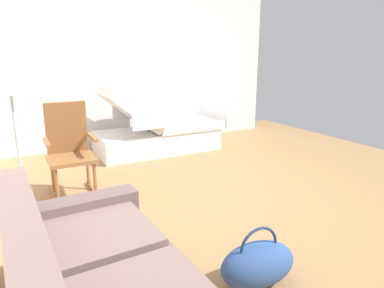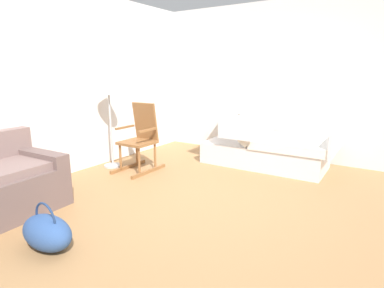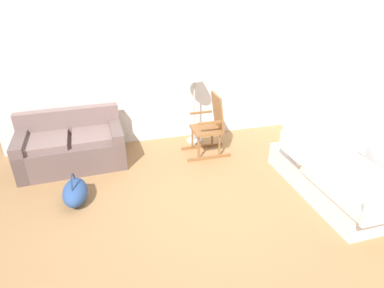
{
  "view_description": "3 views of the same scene",
  "coord_description": "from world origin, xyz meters",
  "px_view_note": "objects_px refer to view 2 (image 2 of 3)",
  "views": [
    {
      "loc": [
        -3.07,
        2.07,
        1.53
      ],
      "look_at": [
        -0.17,
        0.54,
        0.67
      ],
      "focal_mm": 31.74,
      "sensor_mm": 36.0,
      "label": 1
    },
    {
      "loc": [
        -2.89,
        -1.7,
        1.52
      ],
      "look_at": [
        0.26,
        0.36,
        0.65
      ],
      "focal_mm": 29.48,
      "sensor_mm": 36.0,
      "label": 2
    },
    {
      "loc": [
        -0.89,
        -3.07,
        2.66
      ],
      "look_at": [
        0.11,
        0.63,
        0.71
      ],
      "focal_mm": 29.81,
      "sensor_mm": 36.0,
      "label": 3
    }
  ],
  "objects_px": {
    "hospital_bed": "(265,146)",
    "rocking_chair": "(141,138)",
    "floor_lamp": "(109,91)",
    "duffel_bag": "(47,232)"
  },
  "relations": [
    {
      "from": "hospital_bed",
      "to": "rocking_chair",
      "type": "height_order",
      "value": "hospital_bed"
    },
    {
      "from": "floor_lamp",
      "to": "rocking_chair",
      "type": "bearing_deg",
      "value": -73.93
    },
    {
      "from": "hospital_bed",
      "to": "duffel_bag",
      "type": "relative_size",
      "value": 3.63
    },
    {
      "from": "rocking_chair",
      "to": "floor_lamp",
      "type": "relative_size",
      "value": 0.71
    },
    {
      "from": "hospital_bed",
      "to": "floor_lamp",
      "type": "distance_m",
      "value": 2.66
    },
    {
      "from": "rocking_chair",
      "to": "duffel_bag",
      "type": "bearing_deg",
      "value": -158.26
    },
    {
      "from": "hospital_bed",
      "to": "duffel_bag",
      "type": "bearing_deg",
      "value": 168.83
    },
    {
      "from": "hospital_bed",
      "to": "duffel_bag",
      "type": "xyz_separation_m",
      "value": [
        -3.46,
        0.68,
        -0.16
      ]
    },
    {
      "from": "hospital_bed",
      "to": "rocking_chair",
      "type": "distance_m",
      "value": 2.02
    },
    {
      "from": "duffel_bag",
      "to": "floor_lamp",
      "type": "bearing_deg",
      "value": 33.87
    }
  ]
}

